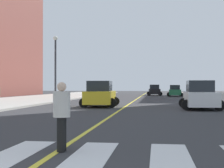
{
  "coord_description": "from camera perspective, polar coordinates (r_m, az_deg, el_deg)",
  "views": [
    {
      "loc": [
        2.38,
        -3.21,
        1.59
      ],
      "look_at": [
        -3.07,
        37.93,
        1.87
      ],
      "focal_mm": 53.58,
      "sensor_mm": 36.0,
      "label": 1
    }
  ],
  "objects": [
    {
      "name": "car_white_fourth",
      "position": [
        23.87,
        14.82,
        -1.96
      ],
      "size": [
        2.77,
        4.44,
        1.98
      ],
      "rotation": [
        0.0,
        0.0,
        3.14
      ],
      "color": "silver",
      "rests_on": "ground"
    },
    {
      "name": "crosswalk_paint",
      "position": [
        7.76,
        -10.75,
        -12.14
      ],
      "size": [
        13.5,
        4.0,
        0.01
      ],
      "color": "silver",
      "rests_on": "ground"
    },
    {
      "name": "pedestrian_crossing",
      "position": [
        8.25,
        -8.59,
        -4.95
      ],
      "size": [
        0.42,
        0.42,
        1.69
      ],
      "rotation": [
        0.0,
        0.0,
        1.61
      ],
      "color": "black",
      "rests_on": "ground"
    },
    {
      "name": "car_green_nearest",
      "position": [
        53.63,
        10.67,
        -1.18
      ],
      "size": [
        2.59,
        4.07,
        1.79
      ],
      "rotation": [
        0.0,
        0.0,
        3.11
      ],
      "color": "#236B42",
      "rests_on": "ground"
    },
    {
      "name": "lane_divider_paint",
      "position": [
        43.31,
        4.39,
        -2.48
      ],
      "size": [
        0.16,
        80.0,
        0.01
      ],
      "primitive_type": "cube",
      "color": "yellow",
      "rests_on": "ground"
    },
    {
      "name": "street_lamp",
      "position": [
        35.56,
        -9.63,
        3.76
      ],
      "size": [
        0.44,
        0.44,
        6.71
      ],
      "color": "#38383D",
      "rests_on": "sidewalk_kerb_west"
    },
    {
      "name": "car_yellow_third",
      "position": [
        25.88,
        -2.04,
        -1.84
      ],
      "size": [
        2.87,
        4.52,
        1.99
      ],
      "rotation": [
        0.0,
        0.0,
        0.03
      ],
      "color": "gold",
      "rests_on": "ground"
    },
    {
      "name": "car_black_second",
      "position": [
        58.14,
        7.24,
        -1.09
      ],
      "size": [
        2.71,
        4.25,
        1.87
      ],
      "rotation": [
        0.0,
        0.0,
        3.18
      ],
      "color": "black",
      "rests_on": "ground"
    }
  ]
}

